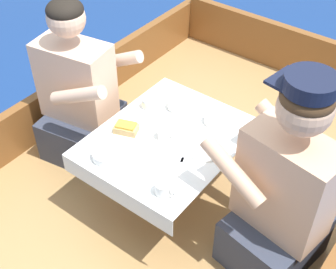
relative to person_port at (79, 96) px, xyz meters
The scene contains 22 objects.
ground_plane 0.97m from the person_port, 11.53° to the left, with size 60.00×60.00×0.00m, color navy.
boat_deck 0.85m from the person_port, 11.53° to the left, with size 1.92×2.82×0.34m, color #A87F4C.
gunwale_port 0.40m from the person_port, 156.65° to the left, with size 0.06×2.82×0.30m, color brown.
bow_coaming 1.65m from the person_port, 67.31° to the left, with size 1.80×0.06×0.35m, color brown.
cockpit_table 0.63m from the person_port, ahead, with size 0.66×0.81×0.42m.
person_port is the anchor object (origin of this frame).
person_starboard 1.26m from the person_port, ahead, with size 0.57×0.51×1.05m.
plate_sandwich 0.46m from the person_port, 12.75° to the right, with size 0.21×0.21×0.01m.
plate_bread 0.83m from the person_port, ahead, with size 0.17×0.17×0.01m.
sandwich 0.46m from the person_port, 12.75° to the right, with size 0.14×0.11×0.05m.
bowl_port_near 0.57m from the person_port, 30.33° to the right, with size 0.15×0.15×0.04m.
bowl_starboard_near 0.59m from the person_port, 22.93° to the left, with size 0.14×0.14×0.04m.
bowl_center_far 0.79m from the person_port, 17.60° to the left, with size 0.11×0.11×0.04m.
coffee_cup_port 0.89m from the person_port, 20.07° to the right, with size 0.10×0.07×0.06m.
coffee_cup_starboard 0.62m from the person_port, ahead, with size 0.10×0.07×0.07m.
tin_can 0.42m from the person_port, 17.42° to the left, with size 0.07×0.07×0.05m.
utensil_spoon_port 0.56m from the person_port, 10.78° to the right, with size 0.15×0.10×0.01m.
utensil_fork_port 0.52m from the person_port, 17.41° to the left, with size 0.17×0.06×0.00m.
utensil_knife_port 0.71m from the person_port, ahead, with size 0.16×0.08×0.00m.
utensil_spoon_center 0.72m from the person_port, 24.73° to the left, with size 0.17×0.07×0.01m.
utensil_spoon_starboard 0.56m from the person_port, 36.71° to the left, with size 0.17×0.04×0.01m.
utensil_fork_starboard 0.81m from the person_port, ahead, with size 0.08×0.17×0.00m.
Camera 1 is at (1.05, -1.51, 2.31)m, focal length 50.00 mm.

